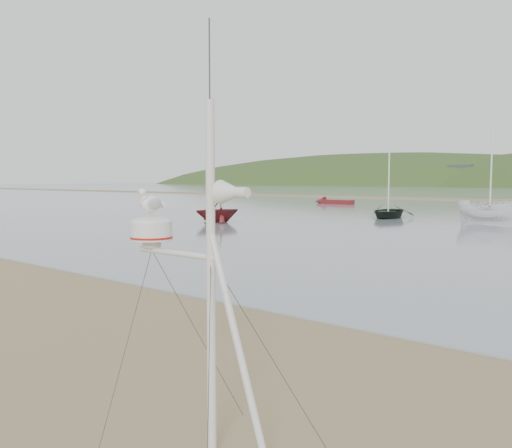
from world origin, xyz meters
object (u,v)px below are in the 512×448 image
Objects in this scene: dinghy_red_far at (329,202)px; boat_red at (217,199)px; boat_white at (490,191)px; boat_dark at (389,188)px; mast_rig at (205,358)px.

boat_red is at bearing -72.94° from dinghy_red_far.
boat_red is 0.73× the size of boat_white.
boat_dark is at bearing 77.02° from boat_red.
dinghy_red_far is (-22.66, 16.91, -1.86)m from boat_white.
boat_dark is at bearing -46.86° from dinghy_red_far.
mast_rig is 1.46× the size of boat_red.
boat_white is at bearing -16.27° from boat_dark.
dinghy_red_far is at bearing 120.72° from mast_rig.
boat_dark is 7.41m from boat_white.
dinghy_red_far is (-29.44, 49.54, -0.80)m from mast_rig.
boat_white is 0.86× the size of dinghy_red_far.
boat_red is 28.70m from dinghy_red_far.
boat_dark is at bearing 86.92° from boat_white.
boat_white is 28.34m from dinghy_red_far.
boat_white is (14.25, 10.50, 0.56)m from boat_red.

